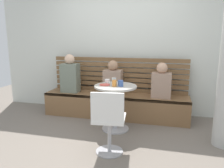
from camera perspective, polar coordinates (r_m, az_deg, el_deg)
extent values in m
plane|color=#70665B|center=(3.25, -4.26, -15.35)|extent=(8.00, 8.00, 0.00)
cube|color=silver|center=(4.48, 2.27, 11.35)|extent=(5.20, 0.10, 2.90)
cube|color=brown|center=(4.24, 0.88, -5.54)|extent=(2.70, 0.52, 0.44)
cube|color=brown|center=(3.96, 0.07, -3.78)|extent=(2.70, 0.04, 0.04)
cube|color=brown|center=(4.40, 1.62, -1.45)|extent=(2.65, 0.04, 0.07)
cube|color=brown|center=(4.37, 1.63, -0.06)|extent=(2.65, 0.04, 0.07)
cube|color=brown|center=(4.36, 1.63, 1.19)|extent=(2.65, 0.04, 0.07)
cube|color=brown|center=(4.34, 1.64, 2.45)|extent=(2.65, 0.04, 0.07)
cube|color=brown|center=(4.33, 1.65, 3.72)|extent=(2.65, 0.04, 0.07)
cube|color=brown|center=(4.31, 1.65, 5.00)|extent=(2.65, 0.04, 0.07)
cube|color=brown|center=(4.30, 1.66, 6.29)|extent=(2.65, 0.04, 0.07)
cylinder|color=#ADADB2|center=(3.74, 0.88, -11.37)|extent=(0.44, 0.44, 0.02)
cylinder|color=#ADADB2|center=(3.61, 0.89, -6.18)|extent=(0.07, 0.07, 0.69)
cylinder|color=#B7B2A8|center=(3.52, 0.91, -0.63)|extent=(0.68, 0.68, 0.03)
cylinder|color=#ADADB2|center=(3.06, -0.65, -16.95)|extent=(0.36, 0.36, 0.02)
cylinder|color=#ADADB2|center=(2.96, -0.66, -13.27)|extent=(0.05, 0.05, 0.45)
cube|color=white|center=(2.87, -0.67, -8.83)|extent=(0.44, 0.44, 0.04)
cube|color=white|center=(2.64, -1.21, -6.04)|extent=(0.40, 0.09, 0.36)
cube|color=slate|center=(4.38, -10.70, 1.55)|extent=(0.34, 0.22, 0.56)
sphere|color=#DBB293|center=(4.33, -10.89, 6.31)|extent=(0.19, 0.19, 0.19)
cube|color=#9E7F6B|center=(3.99, 12.56, -0.35)|extent=(0.34, 0.22, 0.44)
sphere|color=tan|center=(3.94, 12.76, 4.03)|extent=(0.19, 0.19, 0.19)
cube|color=#9E7F6B|center=(4.15, 0.24, 0.48)|extent=(0.34, 0.22, 0.46)
sphere|color=#A37A5B|center=(4.10, 0.24, 4.79)|extent=(0.19, 0.19, 0.19)
cylinder|color=white|center=(3.67, -1.24, 0.69)|extent=(0.08, 0.08, 0.07)
cylinder|color=#3D5B9E|center=(3.45, 2.24, 0.17)|extent=(0.08, 0.08, 0.09)
cylinder|color=silver|center=(3.53, 0.53, 0.65)|extent=(0.07, 0.07, 0.12)
cylinder|color=orange|center=(3.44, 0.61, 0.19)|extent=(0.07, 0.07, 0.10)
cylinder|color=#DB4C42|center=(3.55, -1.89, -0.18)|extent=(0.17, 0.17, 0.01)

